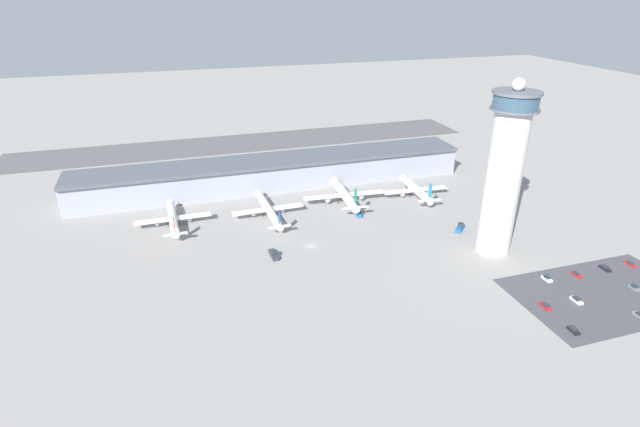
{
  "coord_description": "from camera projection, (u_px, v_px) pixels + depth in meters",
  "views": [
    {
      "loc": [
        -50.73,
        -175.22,
        98.45
      ],
      "look_at": [
        8.32,
        13.68,
        7.73
      ],
      "focal_mm": 28.0,
      "sensor_mm": 36.0,
      "label": 1
    }
  ],
  "objects": [
    {
      "name": "ground_plane",
      "position": [
        311.0,
        246.0,
        206.81
      ],
      "size": [
        1000.0,
        1000.0,
        0.0
      ],
      "primitive_type": "plane",
      "color": "gray"
    },
    {
      "name": "terminal_building",
      "position": [
        273.0,
        173.0,
        264.22
      ],
      "size": [
        205.23,
        25.0,
        15.76
      ],
      "color": "#9399A3",
      "rests_on": "ground"
    },
    {
      "name": "runway_strip",
      "position": [
        247.0,
        143.0,
        342.63
      ],
      "size": [
        307.85,
        44.0,
        0.01
      ],
      "primitive_type": "cube",
      "color": "#515154",
      "rests_on": "ground"
    },
    {
      "name": "control_tower",
      "position": [
        504.0,
        171.0,
        189.53
      ],
      "size": [
        17.56,
        17.56,
        68.97
      ],
      "color": "silver",
      "rests_on": "ground"
    },
    {
      "name": "parking_lot_surface",
      "position": [
        605.0,
        294.0,
        174.51
      ],
      "size": [
        64.0,
        40.0,
        0.01
      ],
      "primitive_type": "cube",
      "color": "#424247",
      "rests_on": "ground"
    },
    {
      "name": "airplane_gate_alpha",
      "position": [
        173.0,
        218.0,
        222.69
      ],
      "size": [
        33.9,
        36.35,
        11.3
      ],
      "color": "silver",
      "rests_on": "ground"
    },
    {
      "name": "airplane_gate_bravo",
      "position": [
        268.0,
        209.0,
        231.72
      ],
      "size": [
        33.58,
        42.71,
        11.28
      ],
      "color": "white",
      "rests_on": "ground"
    },
    {
      "name": "airplane_gate_charlie",
      "position": [
        344.0,
        194.0,
        245.36
      ],
      "size": [
        41.2,
        37.44,
        14.38
      ],
      "color": "silver",
      "rests_on": "ground"
    },
    {
      "name": "airplane_gate_delta",
      "position": [
        416.0,
        189.0,
        253.21
      ],
      "size": [
        34.19,
        33.67,
        13.01
      ],
      "color": "silver",
      "rests_on": "ground"
    },
    {
      "name": "service_truck_catering",
      "position": [
        460.0,
        228.0,
        219.81
      ],
      "size": [
        7.16,
        7.08,
        3.08
      ],
      "color": "black",
      "rests_on": "ground"
    },
    {
      "name": "service_truck_fuel",
      "position": [
        359.0,
        213.0,
        234.65
      ],
      "size": [
        4.24,
        8.16,
        2.88
      ],
      "color": "black",
      "rests_on": "ground"
    },
    {
      "name": "service_truck_baggage",
      "position": [
        274.0,
        255.0,
        198.19
      ],
      "size": [
        2.78,
        7.99,
        2.94
      ],
      "color": "black",
      "rests_on": "ground"
    },
    {
      "name": "car_navy_sedan",
      "position": [
        640.0,
        316.0,
        162.4
      ],
      "size": [
        1.81,
        4.72,
        1.37
      ],
      "color": "black",
      "rests_on": "ground"
    },
    {
      "name": "car_red_hatchback",
      "position": [
        574.0,
        330.0,
        155.49
      ],
      "size": [
        2.06,
        4.23,
        1.42
      ],
      "color": "black",
      "rests_on": "ground"
    },
    {
      "name": "car_white_wagon",
      "position": [
        576.0,
        300.0,
        170.36
      ],
      "size": [
        1.99,
        4.69,
        1.48
      ],
      "color": "black",
      "rests_on": "ground"
    },
    {
      "name": "car_maroon_suv",
      "position": [
        634.0,
        287.0,
        177.54
      ],
      "size": [
        1.99,
        4.08,
        1.41
      ],
      "color": "black",
      "rests_on": "ground"
    },
    {
      "name": "car_blue_compact",
      "position": [
        576.0,
        275.0,
        185.42
      ],
      "size": [
        1.76,
        4.65,
        1.35
      ],
      "color": "black",
      "rests_on": "ground"
    },
    {
      "name": "car_black_suv",
      "position": [
        545.0,
        306.0,
        166.97
      ],
      "size": [
        2.0,
        4.6,
        1.56
      ],
      "color": "black",
      "rests_on": "ground"
    },
    {
      "name": "car_yellow_taxi",
      "position": [
        547.0,
        278.0,
        182.79
      ],
      "size": [
        1.92,
        4.11,
        1.59
      ],
      "color": "black",
      "rests_on": "ground"
    },
    {
      "name": "car_green_van",
      "position": [
        630.0,
        264.0,
        192.36
      ],
      "size": [
        1.91,
        4.58,
        1.38
      ],
      "color": "black",
      "rests_on": "ground"
    },
    {
      "name": "car_silver_sedan",
      "position": [
        605.0,
        268.0,
        189.49
      ],
      "size": [
        2.05,
        4.71,
        1.53
      ],
      "color": "black",
      "rests_on": "ground"
    }
  ]
}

